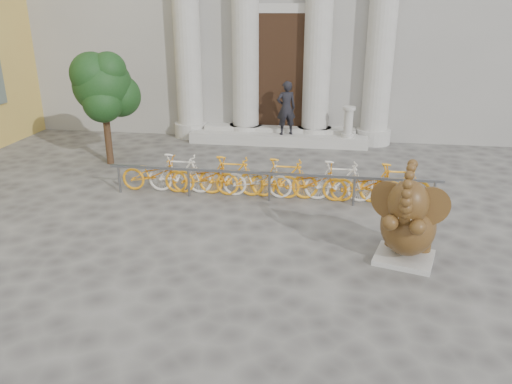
# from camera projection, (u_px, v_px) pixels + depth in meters

# --- Properties ---
(ground) EXTENTS (80.00, 80.00, 0.00)m
(ground) POSITION_uv_depth(u_px,v_px,m) (218.00, 284.00, 8.50)
(ground) COLOR #474442
(ground) RESTS_ON ground
(entrance_steps) EXTENTS (6.00, 1.20, 0.36)m
(entrance_steps) POSITION_uv_depth(u_px,v_px,m) (278.00, 137.00, 17.12)
(entrance_steps) COLOR #A8A59E
(entrance_steps) RESTS_ON ground
(elephant_statue) EXTENTS (1.34, 1.62, 2.05)m
(elephant_statue) POSITION_uv_depth(u_px,v_px,m) (408.00, 224.00, 9.00)
(elephant_statue) COLOR #A8A59E
(elephant_statue) RESTS_ON ground
(bike_rack) EXTENTS (8.00, 0.53, 1.00)m
(bike_rack) POSITION_uv_depth(u_px,v_px,m) (270.00, 178.00, 12.15)
(bike_rack) COLOR slate
(bike_rack) RESTS_ON ground
(tree) EXTENTS (1.88, 1.71, 3.26)m
(tree) POSITION_uv_depth(u_px,v_px,m) (103.00, 87.00, 14.12)
(tree) COLOR #332114
(tree) RESTS_ON ground
(pedestrian) EXTENTS (0.76, 0.63, 1.78)m
(pedestrian) POSITION_uv_depth(u_px,v_px,m) (286.00, 108.00, 16.49)
(pedestrian) COLOR black
(pedestrian) RESTS_ON entrance_steps
(balustrade_post) EXTENTS (0.41, 0.41, 1.01)m
(balustrade_post) POSITION_uv_depth(u_px,v_px,m) (348.00, 123.00, 16.29)
(balustrade_post) COLOR #A8A59E
(balustrade_post) RESTS_ON entrance_steps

